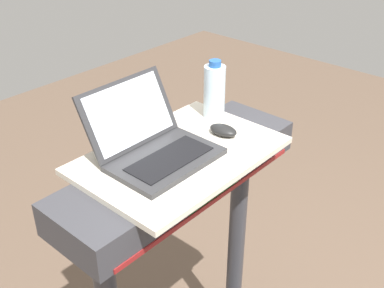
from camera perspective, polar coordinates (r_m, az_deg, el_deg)
The scene contains 4 objects.
desk_board at distance 1.52m, azimuth -1.41°, elevation -1.32°, with size 0.64×0.43×0.02m, color beige.
laptop at distance 1.48m, azimuth -4.56°, elevation 0.01°, with size 0.33×0.32×0.21m.
computer_mouse at distance 1.61m, azimuth 3.72°, elevation 1.65°, with size 0.06×0.10×0.03m, color black.
water_bottle at distance 1.70m, azimuth 2.67°, elevation 6.32°, with size 0.08×0.08×0.21m.
Camera 1 is at (-0.94, -0.19, 1.97)m, focal length 44.94 mm.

